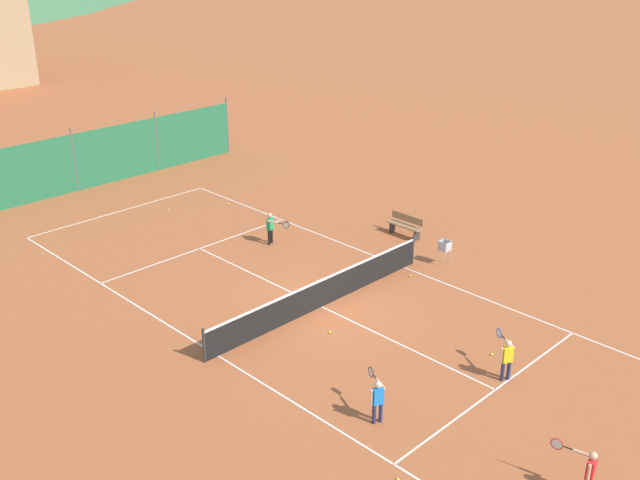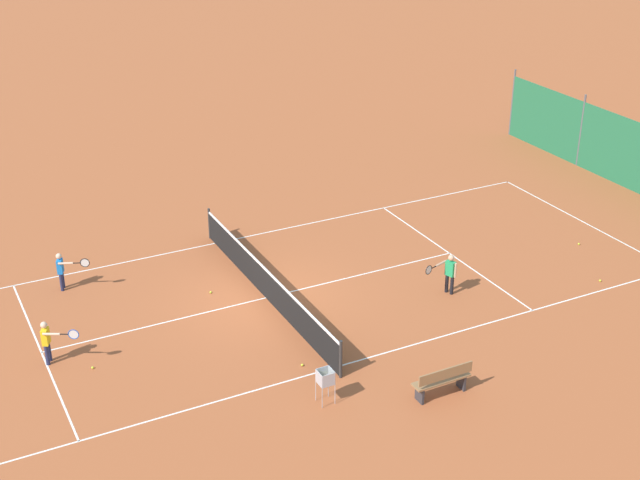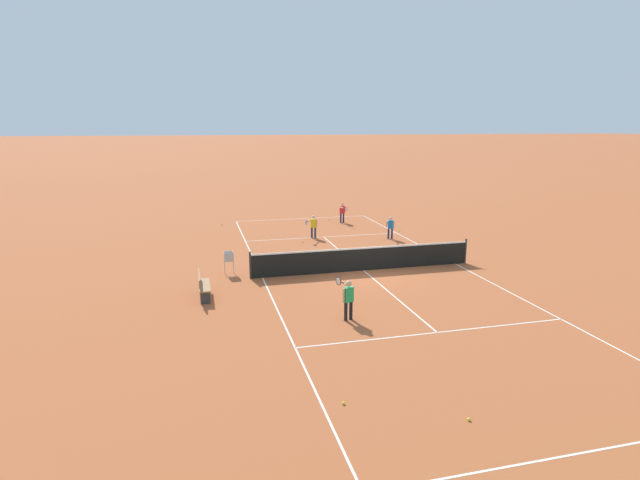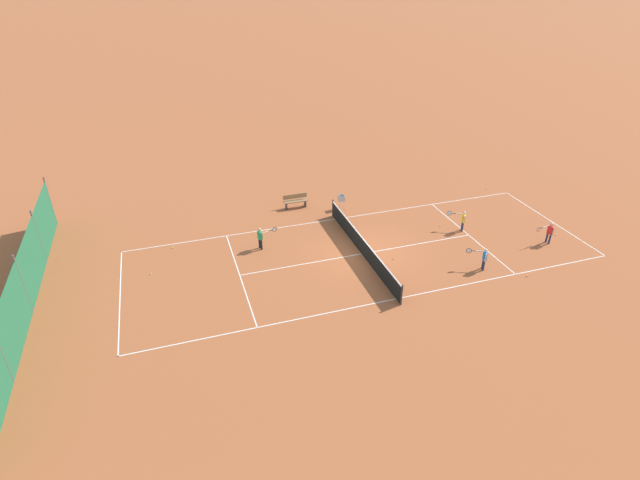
% 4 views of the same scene
% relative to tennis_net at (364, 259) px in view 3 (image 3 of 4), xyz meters
% --- Properties ---
extents(ground_plane, '(600.00, 600.00, 0.00)m').
position_rel_tennis_net_xyz_m(ground_plane, '(0.00, 0.00, -0.50)').
color(ground_plane, '#A8542D').
extents(court_line_markings, '(8.25, 23.85, 0.01)m').
position_rel_tennis_net_xyz_m(court_line_markings, '(0.00, 0.00, -0.50)').
color(court_line_markings, white).
rests_on(court_line_markings, ground).
extents(tennis_net, '(9.18, 0.08, 1.06)m').
position_rel_tennis_net_xyz_m(tennis_net, '(0.00, 0.00, 0.00)').
color(tennis_net, '#2D2D2D').
rests_on(tennis_net, ground).
extents(player_near_baseline, '(0.40, 1.07, 1.24)m').
position_rel_tennis_net_xyz_m(player_near_baseline, '(2.17, 4.84, 0.22)').
color(player_near_baseline, black).
rests_on(player_near_baseline, ground).
extents(player_near_service, '(0.71, 0.89, 1.17)m').
position_rel_tennis_net_xyz_m(player_near_service, '(-3.18, -5.08, 0.19)').
color(player_near_service, '#23284C').
rests_on(player_near_service, ground).
extents(player_far_baseline, '(0.78, 0.86, 1.20)m').
position_rel_tennis_net_xyz_m(player_far_baseline, '(0.60, -6.27, 0.20)').
color(player_far_baseline, '#23284C').
rests_on(player_far_baseline, ground).
extents(player_far_service, '(0.41, 1.05, 1.22)m').
position_rel_tennis_net_xyz_m(player_far_service, '(-2.07, -9.91, 0.21)').
color(player_far_service, '#23284C').
rests_on(player_far_service, ground).
extents(tennis_ball_near_corner, '(0.07, 0.07, 0.07)m').
position_rel_tennis_net_xyz_m(tennis_ball_near_corner, '(5.01, -11.01, -0.47)').
color(tennis_ball_near_corner, '#CCE033').
rests_on(tennis_ball_near_corner, ground).
extents(tennis_ball_far_corner, '(0.07, 0.07, 0.07)m').
position_rel_tennis_net_xyz_m(tennis_ball_far_corner, '(3.65, 9.33, -0.47)').
color(tennis_ball_far_corner, '#CCE033').
rests_on(tennis_ball_far_corner, ground).
extents(tennis_ball_alley_right, '(0.07, 0.07, 0.07)m').
position_rel_tennis_net_xyz_m(tennis_ball_alley_right, '(-1.53, -10.97, -0.47)').
color(tennis_ball_alley_right, '#CCE033').
rests_on(tennis_ball_alley_right, ground).
extents(tennis_ball_mid_court, '(0.07, 0.07, 0.07)m').
position_rel_tennis_net_xyz_m(tennis_ball_mid_court, '(1.36, -5.40, -0.47)').
color(tennis_ball_mid_court, '#CCE033').
rests_on(tennis_ball_mid_court, ground).
extents(tennis_ball_by_net_left, '(0.07, 0.07, 0.07)m').
position_rel_tennis_net_xyz_m(tennis_ball_by_net_left, '(3.66, -0.63, -0.47)').
color(tennis_ball_by_net_left, '#CCE033').
rests_on(tennis_ball_by_net_left, ground).
extents(tennis_ball_alley_left, '(0.07, 0.07, 0.07)m').
position_rel_tennis_net_xyz_m(tennis_ball_alley_left, '(-0.99, -1.34, -0.47)').
color(tennis_ball_alley_left, '#CCE033').
rests_on(tennis_ball_alley_left, ground).
extents(tennis_ball_service_box, '(0.07, 0.07, 0.07)m').
position_rel_tennis_net_xyz_m(tennis_ball_service_box, '(-4.45, -6.81, -0.47)').
color(tennis_ball_service_box, '#CCE033').
rests_on(tennis_ball_service_box, ground).
extents(tennis_ball_by_net_right, '(0.07, 0.07, 0.07)m').
position_rel_tennis_net_xyz_m(tennis_ball_by_net_right, '(1.41, 10.51, -0.47)').
color(tennis_ball_by_net_right, '#CCE033').
rests_on(tennis_ball_by_net_right, ground).
extents(ball_hopper, '(0.36, 0.36, 0.89)m').
position_rel_tennis_net_xyz_m(ball_hopper, '(5.30, -0.81, 0.16)').
color(ball_hopper, '#B7B7BC').
rests_on(ball_hopper, ground).
extents(courtside_bench, '(0.36, 1.50, 0.84)m').
position_rel_tennis_net_xyz_m(courtside_bench, '(6.34, 1.79, -0.05)').
color(courtside_bench, olive).
rests_on(courtside_bench, ground).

